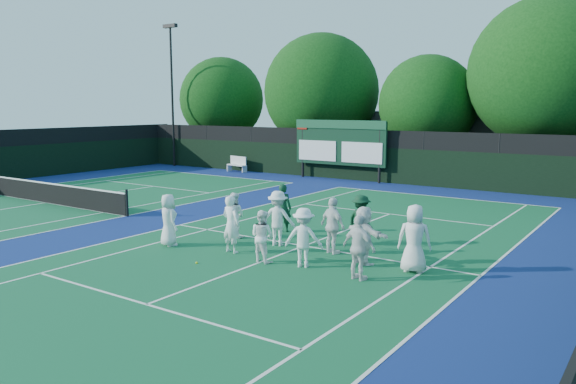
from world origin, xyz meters
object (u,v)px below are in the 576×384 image
Objects in this scene: tennis_net at (46,192)px; coach_left at (283,208)px; bench at (238,163)px; scoreboard at (339,143)px.

tennis_net is 12.34m from coach_left.
coach_left is (12.94, -13.08, 0.29)m from bench.
scoreboard is 14.36m from coach_left.
coach_left is at bearing -68.35° from scoreboard.
coach_left is at bearing 6.04° from tennis_net.
bench is 18.40m from coach_left.
scoreboard reaches higher than tennis_net.
scoreboard reaches higher than bench.
scoreboard is 0.53× the size of tennis_net.
tennis_net is 6.65× the size of coach_left.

